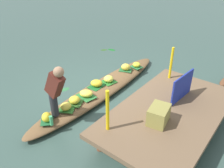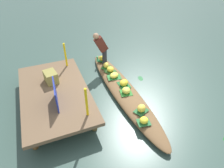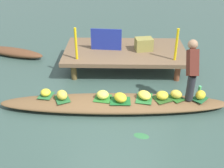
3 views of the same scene
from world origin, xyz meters
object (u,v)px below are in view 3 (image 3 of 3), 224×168
(moored_boat, at_px, (14,52))
(market_banner, at_px, (106,40))
(banana_bunch_1, at_px, (46,92))
(banana_bunch_3, at_px, (144,95))
(banana_bunch_0, at_px, (200,95))
(banana_bunch_5, at_px, (103,95))
(banana_bunch_7, at_px, (120,97))
(banana_bunch_4, at_px, (62,95))
(produce_crate, at_px, (144,44))
(water_bottle, at_px, (199,90))
(banana_bunch_6, at_px, (162,95))
(vendor_boat, at_px, (114,103))
(banana_bunch_2, at_px, (176,94))
(vendor_person, at_px, (192,67))

(moored_boat, xyz_separation_m, market_banner, (2.76, -0.67, 0.67))
(banana_bunch_1, relative_size, banana_bunch_3, 0.73)
(banana_bunch_0, xyz_separation_m, market_banner, (-2.02, 1.93, 0.46))
(moored_boat, height_order, banana_bunch_5, banana_bunch_5)
(banana_bunch_1, bearing_deg, banana_bunch_7, -6.58)
(banana_bunch_4, relative_size, market_banner, 0.32)
(moored_boat, xyz_separation_m, banana_bunch_5, (2.77, -2.63, 0.20))
(banana_bunch_3, distance_m, produce_crate, 1.97)
(water_bottle, height_order, produce_crate, produce_crate)
(banana_bunch_1, bearing_deg, banana_bunch_6, -1.75)
(market_banner, bearing_deg, banana_bunch_5, -85.39)
(banana_bunch_1, height_order, water_bottle, water_bottle)
(banana_bunch_6, bearing_deg, banana_bunch_5, -179.54)
(vendor_boat, height_order, banana_bunch_4, banana_bunch_4)
(banana_bunch_1, height_order, market_banner, market_banner)
(banana_bunch_4, xyz_separation_m, water_bottle, (2.88, 0.24, 0.00))
(moored_boat, relative_size, produce_crate, 4.38)
(banana_bunch_2, height_order, banana_bunch_4, banana_bunch_4)
(banana_bunch_0, distance_m, banana_bunch_2, 0.49)
(market_banner, distance_m, produce_crate, 0.99)
(banana_bunch_5, bearing_deg, market_banner, 90.10)
(moored_boat, relative_size, banana_bunch_0, 8.72)
(banana_bunch_6, bearing_deg, market_banner, 122.47)
(vendor_person, bearing_deg, vendor_boat, -174.91)
(vendor_person, bearing_deg, banana_bunch_0, -20.78)
(banana_bunch_7, xyz_separation_m, vendor_person, (1.42, 0.21, 0.60))
(banana_bunch_0, height_order, banana_bunch_7, banana_bunch_0)
(vendor_person, bearing_deg, produce_crate, 113.58)
(banana_bunch_2, relative_size, banana_bunch_4, 0.95)
(banana_bunch_7, distance_m, vendor_person, 1.55)
(banana_bunch_5, height_order, banana_bunch_7, banana_bunch_7)
(banana_bunch_3, height_order, banana_bunch_5, banana_bunch_5)
(moored_boat, height_order, banana_bunch_3, banana_bunch_3)
(moored_boat, distance_m, market_banner, 2.92)
(vendor_boat, height_order, banana_bunch_1, banana_bunch_1)
(vendor_person, height_order, water_bottle, vendor_person)
(market_banner, relative_size, produce_crate, 1.82)
(water_bottle, distance_m, market_banner, 2.73)
(banana_bunch_4, xyz_separation_m, market_banner, (0.83, 2.00, 0.46))
(vendor_person, distance_m, market_banner, 2.57)
(moored_boat, height_order, banana_bunch_0, banana_bunch_0)
(banana_bunch_3, height_order, banana_bunch_6, banana_bunch_6)
(banana_bunch_1, distance_m, banana_bunch_5, 1.21)
(produce_crate, bearing_deg, banana_bunch_0, -61.65)
(banana_bunch_0, relative_size, banana_bunch_6, 0.89)
(banana_bunch_6, distance_m, market_banner, 2.35)
(banana_bunch_1, xyz_separation_m, banana_bunch_3, (2.08, -0.06, 0.01))
(banana_bunch_6, xyz_separation_m, market_banner, (-1.24, 1.94, 0.47))
(banana_bunch_0, bearing_deg, banana_bunch_7, -175.70)
(banana_bunch_0, relative_size, banana_bunch_7, 0.74)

